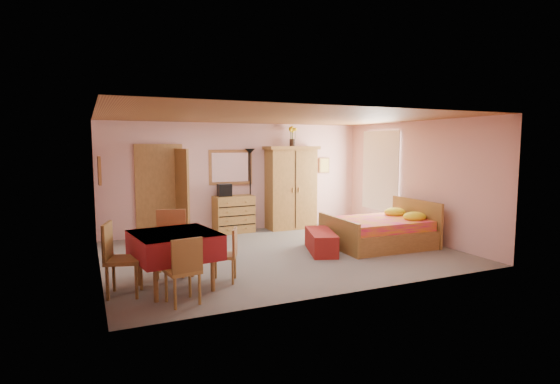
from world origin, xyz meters
name	(u,v)px	position (x,y,z in m)	size (l,w,h in m)	color
floor	(282,253)	(0.00, 0.00, 0.00)	(6.50, 6.50, 0.00)	slate
ceiling	(282,117)	(0.00, 0.00, 2.60)	(6.50, 6.50, 0.00)	brown
wall_back	(239,177)	(0.00, 2.50, 1.30)	(6.50, 0.10, 2.60)	#D09C97
wall_front	(356,201)	(0.00, -2.50, 1.30)	(6.50, 0.10, 2.60)	#D09C97
wall_left	(97,194)	(-3.25, 0.00, 1.30)	(0.10, 5.00, 2.60)	#D09C97
wall_right	(415,180)	(3.25, 0.00, 1.30)	(0.10, 5.00, 2.60)	#D09C97
doorway	(160,192)	(-1.90, 2.47, 1.02)	(1.06, 0.12, 2.15)	#9E6B35
window	(381,171)	(3.21, 1.20, 1.45)	(0.08, 1.40, 1.95)	white
picture_left	(99,171)	(-3.22, -0.60, 1.70)	(0.04, 0.32, 0.42)	orange
picture_back	(324,165)	(2.35, 2.47, 1.55)	(0.30, 0.04, 0.40)	#D8BF59
chest_of_drawers	(234,214)	(-0.22, 2.27, 0.44)	(0.93, 0.47, 0.88)	#A47637
wall_mirror	(230,167)	(-0.22, 2.48, 1.55)	(1.06, 0.06, 0.84)	silver
stereo	(224,190)	(-0.45, 2.26, 1.03)	(0.31, 0.23, 0.29)	black
floor_lamp	(250,190)	(0.24, 2.37, 1.00)	(0.25, 0.25, 1.99)	black
wardrobe	(291,188)	(1.25, 2.21, 1.03)	(1.31, 0.67, 2.05)	#A57638
sunflower_vase	(292,136)	(1.33, 2.28, 2.30)	(0.20, 0.20, 0.50)	yellow
bed	(378,224)	(2.06, -0.29, 0.46)	(2.00, 1.57, 0.92)	#DD1566
bench	(321,241)	(0.73, -0.25, 0.20)	(0.46, 1.23, 0.41)	maroon
dining_table	(175,260)	(-2.28, -1.29, 0.41)	(1.12, 1.12, 0.82)	maroon
chair_south	(182,270)	(-2.31, -1.95, 0.45)	(0.41, 0.41, 0.90)	olive
chair_north	(171,243)	(-2.22, -0.62, 0.52)	(0.47, 0.47, 1.03)	olive
chair_west	(124,259)	(-2.97, -1.30, 0.51)	(0.46, 0.46, 1.02)	olive
chair_east	(224,255)	(-1.54, -1.27, 0.41)	(0.37, 0.37, 0.82)	olive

